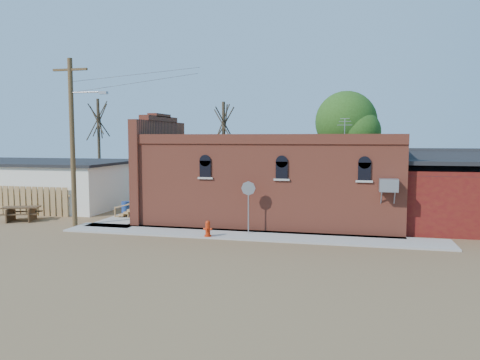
% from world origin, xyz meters
% --- Properties ---
extents(ground, '(120.00, 120.00, 0.00)m').
position_xyz_m(ground, '(0.00, 0.00, 0.00)').
color(ground, brown).
rests_on(ground, ground).
extents(sidewalk_south, '(19.00, 2.20, 0.08)m').
position_xyz_m(sidewalk_south, '(1.50, 0.90, 0.04)').
color(sidewalk_south, '#9E9991').
rests_on(sidewalk_south, ground).
extents(sidewalk_west, '(2.60, 10.00, 0.08)m').
position_xyz_m(sidewalk_west, '(-6.30, 6.00, 0.04)').
color(sidewalk_west, '#9E9991').
rests_on(sidewalk_west, ground).
extents(brick_bar, '(16.40, 7.97, 6.30)m').
position_xyz_m(brick_bar, '(1.64, 5.49, 2.34)').
color(brick_bar, '#A74933').
rests_on(brick_bar, ground).
extents(red_shed, '(5.40, 6.40, 4.30)m').
position_xyz_m(red_shed, '(11.50, 5.50, 2.27)').
color(red_shed, '#5B0F11').
rests_on(red_shed, ground).
extents(wood_fence, '(5.20, 0.10, 1.80)m').
position_xyz_m(wood_fence, '(-12.80, 3.80, 0.90)').
color(wood_fence, '#9C8046').
rests_on(wood_fence, ground).
extents(utility_pole, '(3.12, 0.26, 9.00)m').
position_xyz_m(utility_pole, '(-8.14, 1.20, 4.77)').
color(utility_pole, '#452D1B').
rests_on(utility_pole, ground).
extents(tree_bare_near, '(2.80, 2.80, 7.65)m').
position_xyz_m(tree_bare_near, '(-3.00, 13.00, 5.96)').
color(tree_bare_near, '#433626').
rests_on(tree_bare_near, ground).
extents(tree_bare_far, '(2.80, 2.80, 8.16)m').
position_xyz_m(tree_bare_far, '(-14.00, 14.00, 6.36)').
color(tree_bare_far, '#433626').
rests_on(tree_bare_far, ground).
extents(tree_leafy, '(4.40, 4.40, 8.15)m').
position_xyz_m(tree_leafy, '(6.00, 13.50, 5.93)').
color(tree_leafy, '#433626').
rests_on(tree_leafy, ground).
extents(fire_hydrant, '(0.44, 0.42, 0.77)m').
position_xyz_m(fire_hydrant, '(-0.28, -0.00, 0.46)').
color(fire_hydrant, '#BA270A').
rests_on(fire_hydrant, sidewalk_south).
extents(stop_sign, '(0.71, 0.17, 2.60)m').
position_xyz_m(stop_sign, '(1.46, 1.21, 2.08)').
color(stop_sign, '#94959A').
rests_on(stop_sign, sidewalk_south).
extents(trash_barrel, '(0.56, 0.56, 0.75)m').
position_xyz_m(trash_barrel, '(-7.30, 5.35, 0.46)').
color(trash_barrel, navy).
rests_on(trash_barrel, sidewalk_west).
extents(picnic_table, '(2.41, 2.12, 0.83)m').
position_xyz_m(picnic_table, '(-12.18, 2.00, 0.55)').
color(picnic_table, '#4D341F').
rests_on(picnic_table, ground).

